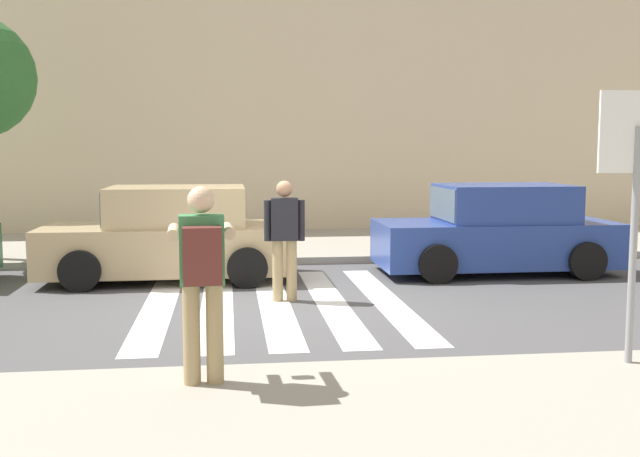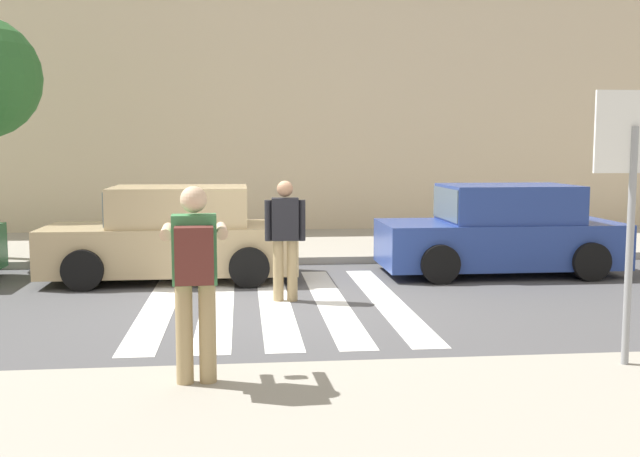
# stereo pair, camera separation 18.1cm
# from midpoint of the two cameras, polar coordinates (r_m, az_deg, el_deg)

# --- Properties ---
(ground_plane) EXTENTS (120.00, 120.00, 0.00)m
(ground_plane) POSITION_cam_midpoint_polar(r_m,az_deg,el_deg) (10.43, -2.91, -5.94)
(ground_plane) COLOR #4C4C4F
(sidewalk_far) EXTENTS (60.00, 4.80, 0.14)m
(sidewalk_far) POSITION_cam_midpoint_polar(r_m,az_deg,el_deg) (16.33, -4.06, -1.27)
(sidewalk_far) COLOR #9E998C
(sidewalk_far) RESTS_ON ground
(building_facade_far) EXTENTS (56.00, 4.00, 6.44)m
(building_facade_far) POSITION_cam_midpoint_polar(r_m,az_deg,el_deg) (20.61, -4.56, 9.06)
(building_facade_far) COLOR beige
(building_facade_far) RESTS_ON ground
(crosswalk_stripe_0) EXTENTS (0.44, 5.20, 0.01)m
(crosswalk_stripe_0) POSITION_cam_midpoint_polar(r_m,az_deg,el_deg) (10.66, -11.63, -5.77)
(crosswalk_stripe_0) COLOR silver
(crosswalk_stripe_0) RESTS_ON ground
(crosswalk_stripe_1) EXTENTS (0.44, 5.20, 0.01)m
(crosswalk_stripe_1) POSITION_cam_midpoint_polar(r_m,az_deg,el_deg) (10.61, -7.31, -5.74)
(crosswalk_stripe_1) COLOR silver
(crosswalk_stripe_1) RESTS_ON ground
(crosswalk_stripe_2) EXTENTS (0.44, 5.20, 0.01)m
(crosswalk_stripe_2) POSITION_cam_midpoint_polar(r_m,az_deg,el_deg) (10.62, -2.97, -5.69)
(crosswalk_stripe_2) COLOR silver
(crosswalk_stripe_2) RESTS_ON ground
(crosswalk_stripe_3) EXTENTS (0.44, 5.20, 0.01)m
(crosswalk_stripe_3) POSITION_cam_midpoint_polar(r_m,az_deg,el_deg) (10.70, 1.33, -5.60)
(crosswalk_stripe_3) COLOR silver
(crosswalk_stripe_3) RESTS_ON ground
(crosswalk_stripe_4) EXTENTS (0.44, 5.20, 0.01)m
(crosswalk_stripe_4) POSITION_cam_midpoint_polar(r_m,az_deg,el_deg) (10.83, 5.55, -5.49)
(crosswalk_stripe_4) COLOR silver
(crosswalk_stripe_4) RESTS_ON ground
(stop_sign) EXTENTS (0.76, 0.08, 2.58)m
(stop_sign) POSITION_cam_midpoint_polar(r_m,az_deg,el_deg) (7.57, 23.35, 4.37)
(stop_sign) COLOR gray
(stop_sign) RESTS_ON sidewalk_near
(photographer_with_backpack) EXTENTS (0.61, 0.86, 1.72)m
(photographer_with_backpack) POSITION_cam_midpoint_polar(r_m,az_deg,el_deg) (6.51, -8.74, -2.94)
(photographer_with_backpack) COLOR tan
(photographer_with_backpack) RESTS_ON sidewalk_near
(pedestrian_crossing) EXTENTS (0.58, 0.26, 1.72)m
(pedestrian_crossing) POSITION_cam_midpoint_polar(r_m,az_deg,el_deg) (10.63, -2.19, -0.38)
(pedestrian_crossing) COLOR tan
(pedestrian_crossing) RESTS_ON ground
(parked_car_tan) EXTENTS (4.10, 1.92, 1.55)m
(parked_car_tan) POSITION_cam_midpoint_polar(r_m,az_deg,el_deg) (12.61, -10.66, -0.58)
(parked_car_tan) COLOR tan
(parked_car_tan) RESTS_ON ground
(parked_car_blue) EXTENTS (4.10, 1.92, 1.55)m
(parked_car_blue) POSITION_cam_midpoint_polar(r_m,az_deg,el_deg) (13.37, 14.02, -0.27)
(parked_car_blue) COLOR #284293
(parked_car_blue) RESTS_ON ground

